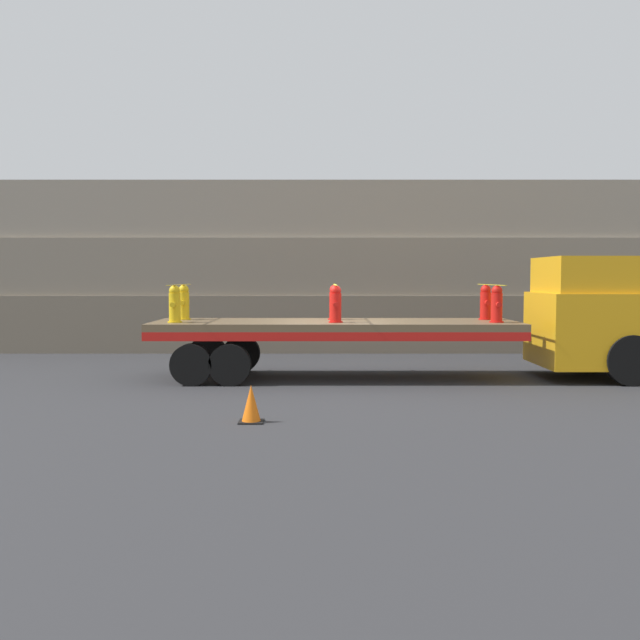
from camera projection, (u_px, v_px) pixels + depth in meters
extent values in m
plane|color=#2D2D30|center=(334.00, 378.00, 17.15)|extent=(120.00, 120.00, 0.00)
cube|color=#706656|center=(330.00, 322.00, 24.03)|extent=(60.00, 3.00, 1.84)
cube|color=gray|center=(330.00, 267.00, 24.07)|extent=(60.00, 3.00, 1.84)
cube|color=gray|center=(330.00, 213.00, 24.11)|extent=(60.00, 3.00, 1.84)
cube|color=orange|center=(590.00, 329.00, 17.09)|extent=(2.55, 2.51, 1.74)
cube|color=orange|center=(581.00, 275.00, 17.01)|extent=(1.79, 2.31, 0.85)
cube|color=black|center=(620.00, 315.00, 17.07)|extent=(1.02, 2.21, 0.98)
cylinder|color=black|center=(630.00, 360.00, 15.93)|extent=(1.15, 0.28, 1.15)
cylinder|color=black|center=(590.00, 349.00, 18.32)|extent=(1.15, 0.28, 1.15)
cube|color=brown|center=(334.00, 325.00, 17.07)|extent=(8.66, 2.54, 0.17)
cube|color=red|center=(335.00, 337.00, 15.86)|extent=(8.66, 0.08, 0.20)
cube|color=red|center=(333.00, 329.00, 18.31)|extent=(8.66, 0.08, 0.20)
cylinder|color=black|center=(229.00, 365.00, 15.96)|extent=(0.94, 0.30, 0.94)
cylinder|color=black|center=(241.00, 353.00, 18.29)|extent=(0.94, 0.30, 0.94)
cylinder|color=black|center=(191.00, 365.00, 15.96)|extent=(0.94, 0.30, 0.94)
cylinder|color=black|center=(207.00, 353.00, 18.29)|extent=(0.94, 0.30, 0.94)
cylinder|color=gold|center=(174.00, 322.00, 16.51)|extent=(0.33, 0.33, 0.03)
cylinder|color=gold|center=(174.00, 308.00, 16.49)|extent=(0.26, 0.26, 0.68)
sphere|color=gold|center=(174.00, 291.00, 16.46)|extent=(0.25, 0.25, 0.25)
cylinder|color=gold|center=(172.00, 305.00, 16.28)|extent=(0.12, 0.13, 0.12)
cylinder|color=gold|center=(176.00, 304.00, 16.68)|extent=(0.12, 0.13, 0.12)
cylinder|color=gold|center=(183.00, 319.00, 17.62)|extent=(0.33, 0.33, 0.03)
cylinder|color=gold|center=(183.00, 306.00, 17.60)|extent=(0.26, 0.26, 0.68)
sphere|color=gold|center=(183.00, 290.00, 17.58)|extent=(0.25, 0.25, 0.25)
cylinder|color=gold|center=(181.00, 303.00, 17.40)|extent=(0.12, 0.13, 0.12)
cylinder|color=gold|center=(184.00, 302.00, 17.79)|extent=(0.12, 0.13, 0.12)
cylinder|color=red|center=(335.00, 322.00, 16.51)|extent=(0.33, 0.33, 0.03)
cylinder|color=red|center=(335.00, 308.00, 16.49)|extent=(0.26, 0.26, 0.68)
sphere|color=red|center=(335.00, 291.00, 16.47)|extent=(0.25, 0.25, 0.25)
cylinder|color=red|center=(335.00, 305.00, 16.29)|extent=(0.12, 0.13, 0.12)
cylinder|color=red|center=(335.00, 304.00, 16.68)|extent=(0.12, 0.13, 0.12)
cylinder|color=red|center=(334.00, 319.00, 17.63)|extent=(0.33, 0.33, 0.03)
cylinder|color=red|center=(334.00, 306.00, 17.61)|extent=(0.26, 0.26, 0.68)
sphere|color=red|center=(334.00, 290.00, 17.58)|extent=(0.25, 0.25, 0.25)
cylinder|color=red|center=(334.00, 303.00, 17.40)|extent=(0.12, 0.13, 0.12)
cylinder|color=red|center=(334.00, 302.00, 17.80)|extent=(0.12, 0.13, 0.12)
cylinder|color=red|center=(495.00, 322.00, 16.52)|extent=(0.33, 0.33, 0.03)
cylinder|color=red|center=(496.00, 308.00, 16.50)|extent=(0.26, 0.26, 0.68)
sphere|color=red|center=(496.00, 291.00, 16.47)|extent=(0.25, 0.25, 0.25)
cylinder|color=red|center=(498.00, 305.00, 16.29)|extent=(0.12, 0.13, 0.12)
cylinder|color=red|center=(494.00, 304.00, 16.69)|extent=(0.12, 0.13, 0.12)
cylinder|color=red|center=(484.00, 319.00, 17.63)|extent=(0.33, 0.33, 0.03)
cylinder|color=red|center=(485.00, 306.00, 17.61)|extent=(0.26, 0.26, 0.68)
sphere|color=red|center=(485.00, 290.00, 17.59)|extent=(0.25, 0.25, 0.25)
cylinder|color=red|center=(486.00, 303.00, 17.41)|extent=(0.12, 0.13, 0.12)
cylinder|color=red|center=(483.00, 302.00, 17.80)|extent=(0.12, 0.13, 0.12)
cube|color=yellow|center=(178.00, 285.00, 17.01)|extent=(0.05, 2.74, 0.01)
cube|color=yellow|center=(334.00, 285.00, 17.02)|extent=(0.05, 2.74, 0.01)
cube|color=yellow|center=(490.00, 285.00, 17.02)|extent=(0.05, 2.74, 0.01)
cube|color=black|center=(250.00, 422.00, 11.95)|extent=(0.41, 0.41, 0.03)
cone|color=orange|center=(250.00, 403.00, 11.94)|extent=(0.32, 0.32, 0.61)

